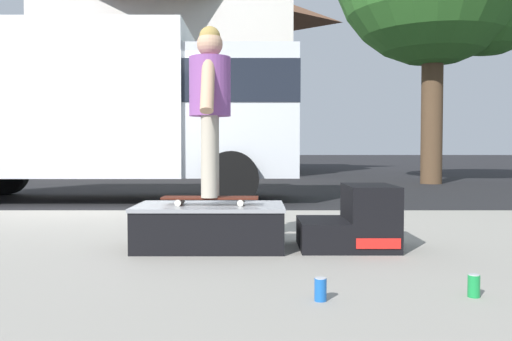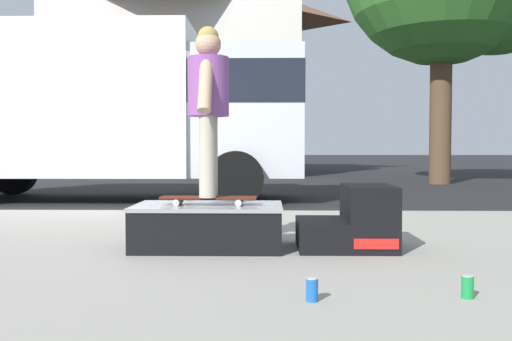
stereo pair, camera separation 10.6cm
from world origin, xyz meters
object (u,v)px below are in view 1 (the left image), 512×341
at_px(skate_box, 211,225).
at_px(skater_kid, 211,97).
at_px(box_truck, 106,106).
at_px(kicker_ramp, 356,222).
at_px(soda_can_b, 475,286).
at_px(skateboard, 211,198).
at_px(soda_can, 321,289).

xyz_separation_m(skate_box, skater_kid, (0.01, -0.03, 1.04)).
distance_m(skate_box, skater_kid, 1.04).
bearing_deg(skater_kid, box_truck, 113.31).
height_order(kicker_ramp, soda_can_b, kicker_ramp).
distance_m(kicker_ramp, skateboard, 1.20).
height_order(skate_box, soda_can_b, skate_box).
height_order(soda_can_b, box_truck, box_truck).
height_order(soda_can, soda_can_b, same).
xyz_separation_m(kicker_ramp, box_truck, (-3.54, 5.42, 1.37)).
height_order(skate_box, kicker_ramp, kicker_ramp).
xyz_separation_m(skate_box, skateboard, (0.01, -0.03, 0.22)).
distance_m(kicker_ramp, skater_kid, 1.56).
relative_size(kicker_ramp, soda_can, 6.15).
relative_size(skate_box, box_truck, 0.18).
distance_m(skateboard, box_truck, 6.05).
relative_size(skate_box, kicker_ramp, 1.56).
height_order(soda_can, box_truck, box_truck).
xyz_separation_m(skateboard, soda_can_b, (1.57, -1.45, -0.35)).
height_order(kicker_ramp, skateboard, kicker_ramp).
relative_size(kicker_ramp, skateboard, 0.99).
bearing_deg(skater_kid, soda_can, -64.73).
bearing_deg(soda_can, box_truck, 113.75).
relative_size(kicker_ramp, soda_can_b, 6.15).
distance_m(skate_box, box_truck, 6.07).
bearing_deg(box_truck, skateboard, -66.69).
bearing_deg(soda_can, kicker_ramp, 73.26).
bearing_deg(skater_kid, skate_box, 101.43).
distance_m(skateboard, skater_kid, 0.82).
distance_m(kicker_ramp, soda_can, 1.63).
relative_size(skate_box, skateboard, 1.54).
height_order(skateboard, box_truck, box_truck).
xyz_separation_m(kicker_ramp, soda_can_b, (0.39, -1.48, -0.15)).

